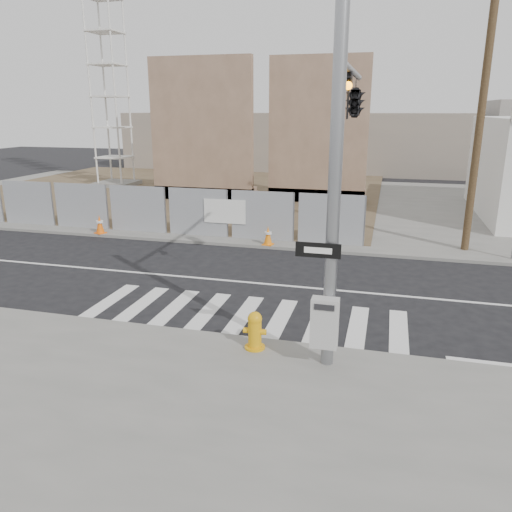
% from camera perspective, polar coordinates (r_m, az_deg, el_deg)
% --- Properties ---
extents(ground, '(100.00, 100.00, 0.00)m').
position_cam_1_polar(ground, '(15.71, 1.17, -3.23)').
color(ground, black).
rests_on(ground, ground).
extents(sidewalk_far, '(50.00, 20.00, 0.12)m').
position_cam_1_polar(sidewalk_far, '(29.07, 7.80, 5.90)').
color(sidewalk_far, slate).
rests_on(sidewalk_far, ground).
extents(signal_pole, '(0.96, 5.87, 7.00)m').
position_cam_1_polar(signal_pole, '(12.39, 10.57, 13.84)').
color(signal_pole, gray).
rests_on(signal_pole, sidewalk_near).
extents(chain_link_fence, '(24.60, 0.04, 2.00)m').
position_cam_1_polar(chain_link_fence, '(23.98, -19.73, 5.45)').
color(chain_link_fence, gray).
rests_on(chain_link_fence, sidewalk_far).
extents(concrete_wall_left, '(6.00, 1.30, 8.00)m').
position_cam_1_polar(concrete_wall_left, '(29.46, -6.15, 12.60)').
color(concrete_wall_left, brown).
rests_on(concrete_wall_left, sidewalk_far).
extents(concrete_wall_right, '(5.50, 1.30, 8.00)m').
position_cam_1_polar(concrete_wall_right, '(28.80, 7.07, 12.49)').
color(concrete_wall_right, brown).
rests_on(concrete_wall_right, sidewalk_far).
extents(crane_tower, '(2.60, 2.60, 18.15)m').
position_cam_1_polar(crane_tower, '(36.62, -16.74, 21.62)').
color(crane_tower, slate).
rests_on(crane_tower, sidewalk_far).
extents(utility_pole_right, '(1.60, 0.28, 10.00)m').
position_cam_1_polar(utility_pole_right, '(20.11, 24.36, 14.80)').
color(utility_pole_right, brown).
rests_on(utility_pole_right, sidewalk_far).
extents(fire_hydrant, '(0.54, 0.52, 0.87)m').
position_cam_1_polar(fire_hydrant, '(11.22, -0.14, -8.50)').
color(fire_hydrant, '#DC9B0C').
rests_on(fire_hydrant, sidewalk_near).
extents(traffic_cone_b, '(0.42, 0.42, 0.62)m').
position_cam_1_polar(traffic_cone_b, '(25.56, -23.33, 4.10)').
color(traffic_cone_b, orange).
rests_on(traffic_cone_b, sidewalk_far).
extents(traffic_cone_c, '(0.54, 0.54, 0.80)m').
position_cam_1_polar(traffic_cone_c, '(22.61, -17.43, 3.46)').
color(traffic_cone_c, '#F4610C').
rests_on(traffic_cone_c, sidewalk_far).
extents(traffic_cone_d, '(0.44, 0.44, 0.75)m').
position_cam_1_polar(traffic_cone_d, '(19.72, 1.38, 2.32)').
color(traffic_cone_d, orange).
rests_on(traffic_cone_d, sidewalk_far).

